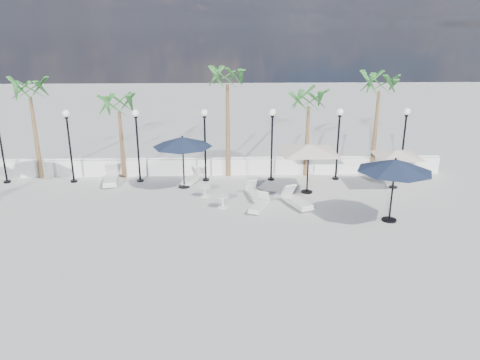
{
  "coord_description": "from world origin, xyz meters",
  "views": [
    {
      "loc": [
        1.04,
        -17.3,
        7.97
      ],
      "look_at": [
        1.68,
        2.03,
        1.5
      ],
      "focal_mm": 35.0,
      "sensor_mm": 36.0,
      "label": 1
    }
  ],
  "objects_px": {
    "lounger_3": "(111,178)",
    "parasol_navy_mid": "(183,142)",
    "lounger_5": "(254,193)",
    "lounger_4": "(297,201)",
    "parasol_cream_sq_a": "(397,150)",
    "lounger_6": "(259,205)",
    "parasol_cream_sq_b": "(309,145)",
    "lounger_2": "(192,178)",
    "parasol_navy_right": "(395,166)"
  },
  "relations": [
    {
      "from": "parasol_navy_right",
      "to": "parasol_cream_sq_b",
      "type": "xyz_separation_m",
      "value": [
        -2.92,
        3.62,
        -0.01
      ]
    },
    {
      "from": "lounger_5",
      "to": "parasol_navy_right",
      "type": "bearing_deg",
      "value": -39.09
    },
    {
      "from": "lounger_3",
      "to": "parasol_navy_mid",
      "type": "relative_size",
      "value": 0.73
    },
    {
      "from": "lounger_4",
      "to": "parasol_navy_mid",
      "type": "xyz_separation_m",
      "value": [
        -5.4,
        2.8,
        2.13
      ]
    },
    {
      "from": "lounger_6",
      "to": "parasol_navy_right",
      "type": "relative_size",
      "value": 0.55
    },
    {
      "from": "lounger_5",
      "to": "lounger_3",
      "type": "bearing_deg",
      "value": 152.08
    },
    {
      "from": "lounger_5",
      "to": "parasol_cream_sq_b",
      "type": "relative_size",
      "value": 0.34
    },
    {
      "from": "lounger_2",
      "to": "parasol_cream_sq_a",
      "type": "height_order",
      "value": "parasol_cream_sq_a"
    },
    {
      "from": "parasol_cream_sq_b",
      "to": "parasol_navy_right",
      "type": "bearing_deg",
      "value": -51.1
    },
    {
      "from": "lounger_3",
      "to": "lounger_5",
      "type": "bearing_deg",
      "value": -26.31
    },
    {
      "from": "lounger_6",
      "to": "parasol_cream_sq_a",
      "type": "relative_size",
      "value": 0.39
    },
    {
      "from": "lounger_2",
      "to": "parasol_cream_sq_b",
      "type": "bearing_deg",
      "value": 2.59
    },
    {
      "from": "lounger_3",
      "to": "lounger_6",
      "type": "xyz_separation_m",
      "value": [
        7.54,
        -3.93,
        -0.06
      ]
    },
    {
      "from": "lounger_2",
      "to": "lounger_6",
      "type": "height_order",
      "value": "lounger_2"
    },
    {
      "from": "parasol_cream_sq_b",
      "to": "lounger_2",
      "type": "bearing_deg",
      "value": 163.16
    },
    {
      "from": "lounger_2",
      "to": "lounger_3",
      "type": "bearing_deg",
      "value": -160.64
    },
    {
      "from": "lounger_4",
      "to": "parasol_cream_sq_a",
      "type": "distance_m",
      "value": 6.07
    },
    {
      "from": "lounger_2",
      "to": "parasol_cream_sq_a",
      "type": "relative_size",
      "value": 0.41
    },
    {
      "from": "lounger_6",
      "to": "parasol_cream_sq_a",
      "type": "xyz_separation_m",
      "value": [
        7.08,
        2.75,
        1.77
      ]
    },
    {
      "from": "parasol_navy_right",
      "to": "parasol_cream_sq_b",
      "type": "distance_m",
      "value": 4.65
    },
    {
      "from": "lounger_6",
      "to": "parasol_cream_sq_b",
      "type": "bearing_deg",
      "value": 63.38
    },
    {
      "from": "lounger_5",
      "to": "parasol_cream_sq_b",
      "type": "bearing_deg",
      "value": 1.77
    },
    {
      "from": "parasol_navy_right",
      "to": "lounger_5",
      "type": "bearing_deg",
      "value": 151.35
    },
    {
      "from": "lounger_4",
      "to": "parasol_cream_sq_b",
      "type": "bearing_deg",
      "value": 43.97
    },
    {
      "from": "lounger_4",
      "to": "parasol_navy_right",
      "type": "distance_m",
      "value": 4.67
    },
    {
      "from": "lounger_6",
      "to": "parasol_navy_right",
      "type": "bearing_deg",
      "value": 7.89
    },
    {
      "from": "parasol_navy_right",
      "to": "parasol_cream_sq_b",
      "type": "height_order",
      "value": "parasol_navy_right"
    },
    {
      "from": "lounger_5",
      "to": "parasol_cream_sq_a",
      "type": "bearing_deg",
      "value": -1.35
    },
    {
      "from": "lounger_2",
      "to": "lounger_6",
      "type": "distance_m",
      "value": 5.1
    },
    {
      "from": "lounger_5",
      "to": "parasol_cream_sq_a",
      "type": "relative_size",
      "value": 0.41
    },
    {
      "from": "lounger_5",
      "to": "lounger_4",
      "type": "bearing_deg",
      "value": -43.17
    },
    {
      "from": "lounger_3",
      "to": "parasol_cream_sq_a",
      "type": "bearing_deg",
      "value": -13.45
    },
    {
      "from": "lounger_5",
      "to": "parasol_cream_sq_a",
      "type": "distance_m",
      "value": 7.51
    },
    {
      "from": "lounger_4",
      "to": "parasol_cream_sq_a",
      "type": "xyz_separation_m",
      "value": [
        5.32,
        2.36,
        1.73
      ]
    },
    {
      "from": "lounger_2",
      "to": "parasol_cream_sq_a",
      "type": "xyz_separation_m",
      "value": [
        10.35,
        -1.18,
        1.76
      ]
    },
    {
      "from": "lounger_2",
      "to": "parasol_cream_sq_b",
      "type": "xyz_separation_m",
      "value": [
        5.8,
        -1.75,
        2.23
      ]
    },
    {
      "from": "lounger_6",
      "to": "parasol_cream_sq_a",
      "type": "distance_m",
      "value": 7.8
    },
    {
      "from": "lounger_3",
      "to": "parasol_cream_sq_b",
      "type": "relative_size",
      "value": 0.42
    },
    {
      "from": "parasol_cream_sq_a",
      "to": "lounger_4",
      "type": "bearing_deg",
      "value": -156.04
    },
    {
      "from": "parasol_navy_right",
      "to": "lounger_6",
      "type": "bearing_deg",
      "value": 165.11
    },
    {
      "from": "lounger_2",
      "to": "lounger_4",
      "type": "bearing_deg",
      "value": -15.72
    },
    {
      "from": "lounger_5",
      "to": "lounger_6",
      "type": "distance_m",
      "value": 1.6
    },
    {
      "from": "lounger_2",
      "to": "lounger_4",
      "type": "xyz_separation_m",
      "value": [
        5.03,
        -3.54,
        0.03
      ]
    },
    {
      "from": "lounger_3",
      "to": "parasol_cream_sq_a",
      "type": "distance_m",
      "value": 14.77
    },
    {
      "from": "parasol_navy_mid",
      "to": "parasol_navy_right",
      "type": "distance_m",
      "value": 10.2
    },
    {
      "from": "lounger_4",
      "to": "parasol_cream_sq_b",
      "type": "distance_m",
      "value": 2.94
    },
    {
      "from": "lounger_4",
      "to": "lounger_6",
      "type": "relative_size",
      "value": 1.2
    },
    {
      "from": "parasol_cream_sq_a",
      "to": "parasol_navy_mid",
      "type": "bearing_deg",
      "value": 177.69
    },
    {
      "from": "parasol_navy_right",
      "to": "lounger_3",
      "type": "bearing_deg",
      "value": 157.5
    },
    {
      "from": "lounger_2",
      "to": "parasol_navy_right",
      "type": "distance_m",
      "value": 10.48
    }
  ]
}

